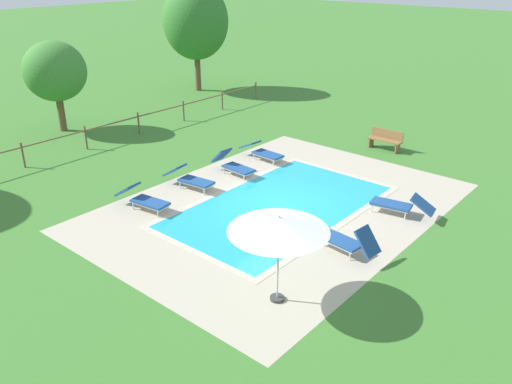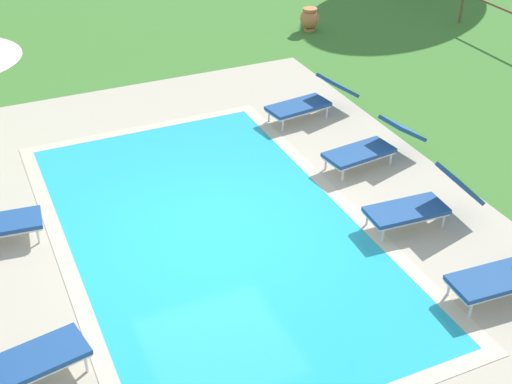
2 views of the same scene
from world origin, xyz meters
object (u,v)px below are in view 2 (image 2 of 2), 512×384
object	(u,v)px
sun_lounger_north_far	(422,203)
sun_lounger_north_end	(8,367)
sun_lounger_north_near_steps	(310,101)
terracotta_urn_near_fence	(310,19)
sun_lounger_south_near_corner	(372,146)

from	to	relation	value
sun_lounger_north_far	sun_lounger_north_end	world-z (taller)	sun_lounger_north_far
sun_lounger_north_far	sun_lounger_north_near_steps	bearing A→B (deg)	177.14
sun_lounger_north_far	terracotta_urn_near_fence	world-z (taller)	sun_lounger_north_far
sun_lounger_south_near_corner	sun_lounger_north_far	bearing A→B (deg)	-9.16
sun_lounger_north_near_steps	sun_lounger_north_end	size ratio (longest dim) A/B	0.99
sun_lounger_north_far	sun_lounger_south_near_corner	xyz separation A→B (m)	(-2.00, 0.32, -0.02)
sun_lounger_south_near_corner	terracotta_urn_near_fence	size ratio (longest dim) A/B	3.32
sun_lounger_north_far	terracotta_urn_near_fence	distance (m)	9.33
terracotta_urn_near_fence	sun_lounger_north_near_steps	bearing A→B (deg)	-27.93
sun_lounger_north_far	sun_lounger_south_near_corner	world-z (taller)	sun_lounger_north_far
sun_lounger_north_near_steps	sun_lounger_north_far	bearing A→B (deg)	-2.86
sun_lounger_north_end	sun_lounger_south_near_corner	distance (m)	7.45
sun_lounger_north_near_steps	terracotta_urn_near_fence	distance (m)	5.33
sun_lounger_north_near_steps	sun_lounger_south_near_corner	bearing A→B (deg)	2.89
sun_lounger_north_end	sun_lounger_south_near_corner	bearing A→B (deg)	112.91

